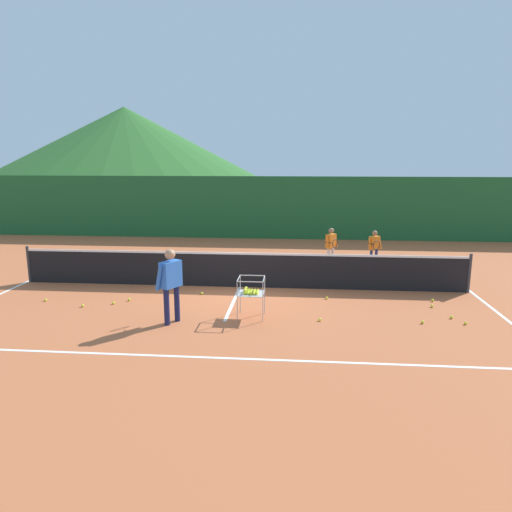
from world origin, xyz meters
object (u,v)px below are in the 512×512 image
student_1 (374,245)px  tennis_ball_10 (129,300)px  tennis_ball_7 (452,317)px  student_0 (331,243)px  tennis_ball_4 (83,306)px  tennis_ball_11 (423,322)px  tennis_net (240,269)px  tennis_ball_1 (327,298)px  tennis_ball_3 (320,320)px  ball_cart (251,292)px  instructor (171,279)px  tennis_ball_9 (202,293)px  tennis_ball_2 (46,300)px  tennis_ball_8 (433,300)px  tennis_ball_5 (432,306)px  tennis_ball_6 (114,303)px  tennis_ball_0 (466,323)px

student_1 → tennis_ball_10: (-6.66, -4.34, -0.69)m
tennis_ball_7 → student_0: bearing=115.4°
student_0 → tennis_ball_7: bearing=-64.6°
tennis_ball_4 → tennis_ball_11: same height
tennis_ball_7 → student_1: bearing=100.8°
tennis_net → tennis_ball_11: bearing=-30.9°
tennis_ball_1 → tennis_ball_7: size_ratio=1.00×
student_1 → tennis_ball_3: bearing=-110.1°
ball_cart → tennis_ball_10: size_ratio=13.22×
tennis_ball_1 → tennis_ball_11: bearing=-39.8°
instructor → tennis_ball_11: bearing=4.4°
student_0 → tennis_ball_9: bearing=-134.7°
tennis_ball_2 → tennis_ball_9: (3.77, 0.91, 0.00)m
ball_cart → tennis_ball_8: 4.69m
tennis_ball_2 → tennis_ball_5: (9.47, 0.35, 0.00)m
tennis_ball_7 → tennis_ball_4: bearing=179.6°
ball_cart → tennis_ball_4: 4.13m
student_0 → tennis_ball_3: 5.45m
instructor → tennis_ball_6: (-1.77, 1.14, -0.94)m
tennis_ball_8 → tennis_ball_10: bearing=-175.4°
tennis_ball_6 → tennis_ball_5: bearing=3.3°
instructor → tennis_ball_3: (3.19, 0.38, -0.94)m
student_0 → tennis_ball_8: size_ratio=18.72×
tennis_ball_11 → ball_cart: bearing=178.3°
tennis_ball_0 → tennis_ball_5: (-0.38, 1.16, 0.00)m
tennis_ball_0 → instructor: bearing=-176.1°
tennis_ball_5 → tennis_ball_9: size_ratio=1.00×
ball_cart → instructor: bearing=-162.6°
student_0 → tennis_ball_3: student_0 is taller
tennis_ball_4 → tennis_ball_10: (0.93, 0.58, 0.00)m
tennis_ball_10 → tennis_ball_9: bearing=22.4°
tennis_ball_2 → tennis_ball_3: 6.81m
tennis_ball_10 → tennis_ball_11: same height
tennis_ball_2 → tennis_ball_7: same height
tennis_ball_1 → tennis_ball_3: same height
tennis_ball_2 → tennis_ball_5: 9.48m
tennis_ball_5 → tennis_ball_6: same height
ball_cart → tennis_ball_9: bearing=131.5°
tennis_ball_2 → tennis_ball_3: size_ratio=1.00×
tennis_ball_1 → tennis_ball_6: bearing=-170.3°
ball_cart → tennis_ball_0: (4.64, -0.09, -0.55)m
student_1 → tennis_ball_5: 4.32m
tennis_ball_1 → tennis_ball_10: bearing=-173.2°
ball_cart → tennis_ball_5: 4.42m
student_0 → tennis_ball_1: bearing=-95.1°
tennis_ball_0 → tennis_ball_10: same height
tennis_net → instructor: size_ratio=7.56×
student_1 → tennis_ball_6: bearing=-146.2°
tennis_ball_9 → tennis_ball_10: (-1.70, -0.70, 0.00)m
tennis_ball_9 → tennis_ball_2: bearing=-166.4°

